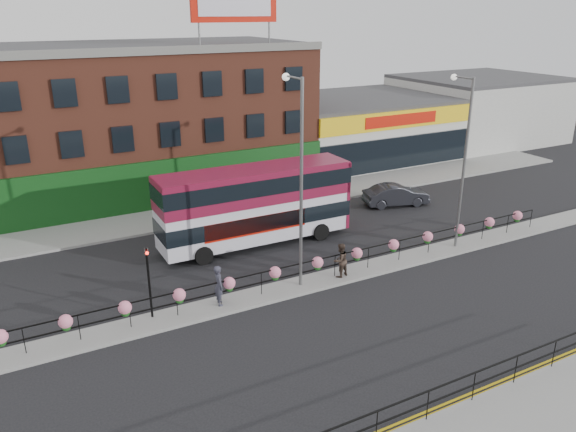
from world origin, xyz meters
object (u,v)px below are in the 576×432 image
pedestrian_a (219,285)px  lamp_column_west (299,167)px  car (396,195)px  double_decker_bus (256,198)px  pedestrian_b (340,260)px  lamp_column_east (463,149)px

pedestrian_a → lamp_column_west: lamp_column_west is taller
car → pedestrian_a: pedestrian_a is taller
double_decker_bus → car: size_ratio=2.36×
double_decker_bus → pedestrian_b: double_decker_bus is taller
pedestrian_b → lamp_column_east: lamp_column_east is taller
double_decker_bus → car: (11.13, 1.54, -1.99)m
double_decker_bus → lamp_column_east: lamp_column_east is taller
pedestrian_a → pedestrian_b: bearing=-82.5°
pedestrian_b → lamp_column_east: size_ratio=0.19×
double_decker_bus → lamp_column_east: size_ratio=1.19×
double_decker_bus → lamp_column_east: (9.43, -5.63, 2.89)m
double_decker_bus → pedestrian_a: bearing=-128.2°
double_decker_bus → pedestrian_b: 6.46m
lamp_column_west → pedestrian_a: bearing=-177.3°
pedestrian_a → lamp_column_east: size_ratio=0.20×
pedestrian_a → pedestrian_b: (6.25, -0.21, -0.07)m
pedestrian_a → lamp_column_east: bearing=-79.9°
pedestrian_a → lamp_column_east: 14.70m
lamp_column_east → car: bearing=76.6°
lamp_column_east → lamp_column_west: bearing=179.8°
double_decker_bus → lamp_column_east: bearing=-30.8°
double_decker_bus → lamp_column_west: (-0.45, -5.60, 3.20)m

